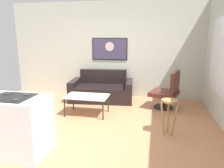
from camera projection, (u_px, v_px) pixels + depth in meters
ground at (90, 127)px, 4.34m from camera, size 6.40×6.40×0.04m
back_wall at (113, 50)px, 6.34m from camera, size 6.40×0.05×2.80m
couch at (102, 90)px, 6.08m from camera, size 1.83×1.09×0.83m
coffee_table at (87, 97)px, 4.91m from camera, size 1.00×0.61×0.45m
armchair at (168, 91)px, 5.30m from camera, size 0.82×0.84×0.97m
bar_stool at (169, 109)px, 3.87m from camera, size 0.33×0.33×0.68m
wall_painting at (110, 49)px, 6.31m from camera, size 1.07×0.03×0.65m
window at (221, 56)px, 4.38m from camera, size 0.03×1.55×1.61m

